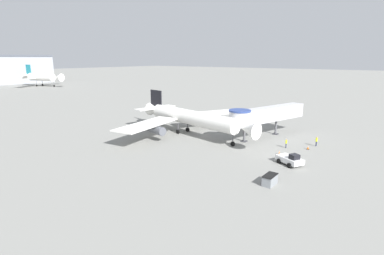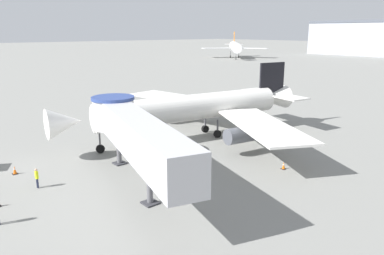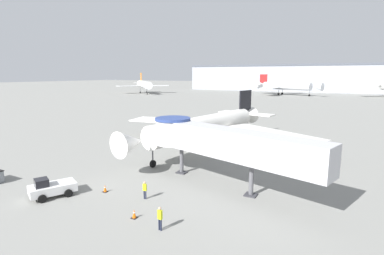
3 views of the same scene
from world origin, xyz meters
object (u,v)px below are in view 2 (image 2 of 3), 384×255
at_px(main_airplane, 198,108).
at_px(traffic_cone_starboard_wing, 284,166).
at_px(background_jet_orange_tail, 235,47).
at_px(ground_crew_marshaller, 37,177).
at_px(jet_bridge, 132,130).
at_px(traffic_cone_near_nose, 15,170).

bearing_deg(main_airplane, traffic_cone_starboard_wing, 5.29).
bearing_deg(traffic_cone_starboard_wing, background_jet_orange_tail, 134.95).
distance_m(traffic_cone_starboard_wing, ground_crew_marshaller, 21.45).
bearing_deg(jet_bridge, traffic_cone_near_nose, -124.87).
distance_m(main_airplane, background_jet_orange_tail, 135.06).
height_order(traffic_cone_near_nose, ground_crew_marshaller, ground_crew_marshaller).
relative_size(main_airplane, traffic_cone_near_nose, 44.98).
bearing_deg(ground_crew_marshaller, traffic_cone_near_nose, 3.04).
bearing_deg(ground_crew_marshaller, background_jet_orange_tail, -56.29).
distance_m(main_airplane, ground_crew_marshaller, 20.20).
height_order(main_airplane, ground_crew_marshaller, main_airplane).
distance_m(traffic_cone_near_nose, ground_crew_marshaller, 4.48).
relative_size(jet_bridge, ground_crew_marshaller, 11.86).
relative_size(jet_bridge, traffic_cone_starboard_wing, 29.14).
bearing_deg(traffic_cone_starboard_wing, jet_bridge, -116.59).
height_order(jet_bridge, ground_crew_marshaller, jet_bridge).
xyz_separation_m(traffic_cone_starboard_wing, ground_crew_marshaller, (-10.39, -18.75, 0.64)).
bearing_deg(main_airplane, traffic_cone_near_nose, -84.52).
distance_m(jet_bridge, traffic_cone_near_nose, 11.94).
relative_size(main_airplane, jet_bridge, 1.68).
bearing_deg(traffic_cone_near_nose, background_jet_orange_tail, 125.71).
height_order(main_airplane, traffic_cone_starboard_wing, main_airplane).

